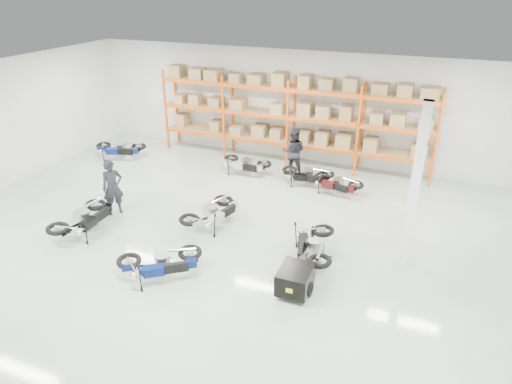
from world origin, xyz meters
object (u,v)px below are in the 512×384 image
at_px(moto_back_b, 245,161).
at_px(person_left, 113,187).
at_px(moto_back_c, 307,172).
at_px(moto_black_far_left, 83,215).
at_px(moto_back_d, 336,180).
at_px(moto_blue_centre, 160,258).
at_px(moto_touring_right, 313,241).
at_px(moto_back_a, 119,146).
at_px(person_back, 294,152).
at_px(trailer, 295,279).
at_px(moto_silver_left, 213,209).

xyz_separation_m(moto_back_b, person_left, (-2.66, -4.64, 0.39)).
bearing_deg(moto_back_c, moto_black_far_left, 133.96).
bearing_deg(moto_back_d, moto_back_c, 89.18).
bearing_deg(moto_blue_centre, moto_touring_right, -92.47).
bearing_deg(moto_back_a, moto_back_d, -106.16).
height_order(moto_black_far_left, moto_back_d, moto_black_far_left).
bearing_deg(person_back, moto_back_c, 126.50).
bearing_deg(person_left, trailer, -68.18).
distance_m(moto_black_far_left, moto_back_c, 7.92).
bearing_deg(trailer, moto_silver_left, 145.86).
relative_size(trailer, moto_back_c, 0.96).
bearing_deg(person_back, trailer, 98.79).
bearing_deg(moto_back_b, moto_touring_right, -136.64).
bearing_deg(moto_touring_right, person_back, 101.83).
xyz_separation_m(moto_blue_centre, moto_silver_left, (0.02, 2.93, 0.01)).
bearing_deg(moto_silver_left, moto_back_d, -114.48).
xyz_separation_m(moto_back_b, moto_back_d, (3.73, -0.43, -0.04)).
relative_size(moto_back_d, person_back, 0.87).
relative_size(trailer, moto_back_b, 0.93).
distance_m(moto_silver_left, moto_black_far_left, 3.89).
height_order(moto_back_a, moto_back_b, moto_back_a).
height_order(moto_blue_centre, person_left, person_left).
bearing_deg(moto_black_far_left, moto_back_b, -114.05).
relative_size(moto_back_b, moto_back_c, 1.03).
distance_m(moto_silver_left, moto_back_b, 4.26).
height_order(moto_back_b, person_back, person_back).
xyz_separation_m(moto_blue_centre, moto_back_b, (-0.68, 7.13, -0.04)).
height_order(moto_blue_centre, person_back, person_back).
xyz_separation_m(moto_blue_centre, person_back, (1.10, 7.78, 0.36)).
bearing_deg(person_back, moto_back_d, 142.04).
distance_m(moto_touring_right, moto_back_a, 10.67).
xyz_separation_m(moto_silver_left, moto_back_b, (-0.71, 4.20, -0.05)).
height_order(moto_blue_centre, moto_touring_right, moto_touring_right).
bearing_deg(moto_back_c, moto_blue_centre, 160.91).
bearing_deg(moto_silver_left, moto_black_far_left, 41.92).
relative_size(moto_silver_left, moto_back_c, 1.12).
bearing_deg(moto_back_c, moto_back_b, 83.22).
xyz_separation_m(moto_touring_right, moto_back_d, (-0.37, 4.44, -0.08)).
relative_size(moto_back_a, moto_back_c, 1.10).
bearing_deg(trailer, person_back, 107.67).
bearing_deg(moto_back_c, trailer, -170.52).
bearing_deg(moto_blue_centre, moto_back_c, -51.04).
bearing_deg(trailer, moto_back_b, 121.96).
bearing_deg(moto_back_d, person_left, 137.31).
bearing_deg(moto_black_far_left, person_back, -123.76).
bearing_deg(person_back, moto_touring_right, 103.54).
distance_m(trailer, moto_back_d, 6.05).
xyz_separation_m(moto_silver_left, moto_touring_right, (3.39, -0.67, -0.01)).
bearing_deg(person_back, moto_back_a, -0.75).
relative_size(moto_blue_centre, trailer, 1.15).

